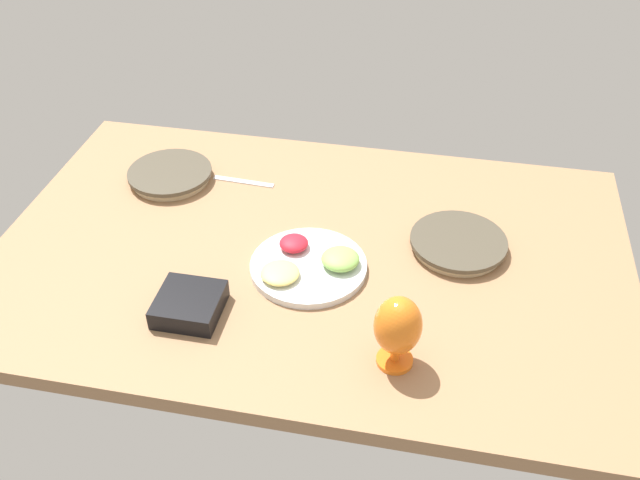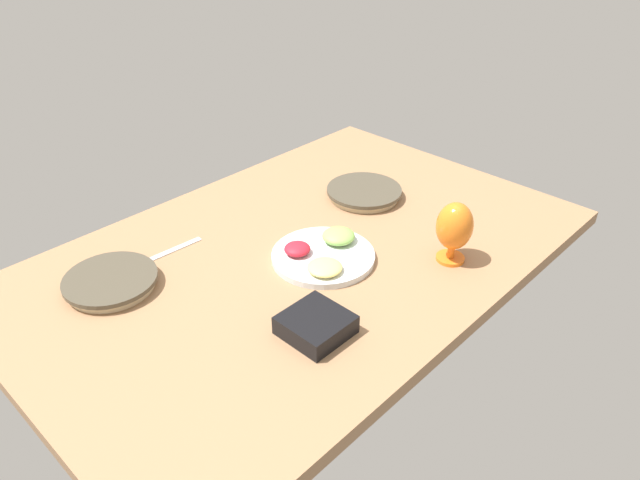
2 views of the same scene
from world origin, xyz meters
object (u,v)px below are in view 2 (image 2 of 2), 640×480
Objects in this scene: fruit_platter at (324,254)px; hurricane_glass_orange at (454,228)px; dinner_plate_right at (364,193)px; dinner_plate_left at (111,282)px; square_bowl_black at (316,324)px.

hurricane_glass_orange reaches higher than fruit_platter.
dinner_plate_right is 38.43cm from fruit_platter.
hurricane_glass_orange is (71.27, -56.34, 8.69)cm from dinner_plate_left.
dinner_plate_left and dinner_plate_right have the same top height.
square_bowl_black is (-58.96, -34.98, 1.03)cm from dinner_plate_right.
square_bowl_black is at bearing -64.81° from dinner_plate_left.
dinner_plate_left is 55.88cm from square_bowl_black.
dinner_plate_left is at bearing 169.33° from dinner_plate_right.
square_bowl_black is (-23.64, -19.82, 1.02)cm from fruit_platter.
square_bowl_black reaches higher than dinner_plate_left.
hurricane_glass_orange is at bearing -47.03° from fruit_platter.
dinner_plate_right is 43.23cm from hurricane_glass_orange.
fruit_platter reaches higher than dinner_plate_right.
fruit_platter is at bearing -32.95° from dinner_plate_left.
square_bowl_black is (-47.49, 5.78, -7.70)cm from hurricane_glass_orange.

